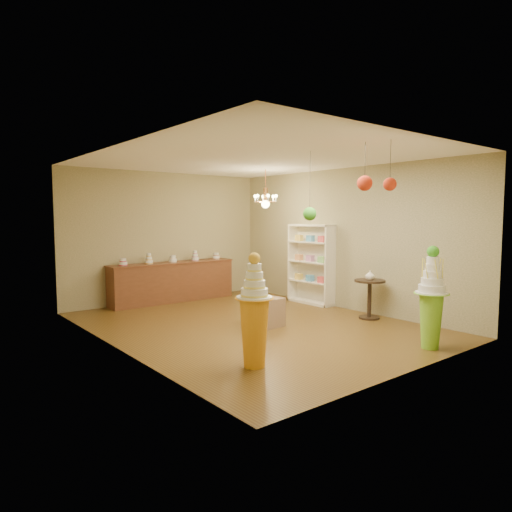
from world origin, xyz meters
TOP-DOWN VIEW (x-y plane):
  - floor at (0.00, 0.00)m, footprint 6.50×6.50m
  - ceiling at (0.00, 0.00)m, footprint 6.50×6.50m
  - wall_back at (0.00, 3.25)m, footprint 5.00×0.04m
  - wall_front at (0.00, -3.25)m, footprint 5.00×0.04m
  - wall_left at (-2.50, 0.00)m, footprint 0.04×6.50m
  - wall_right at (2.50, 0.00)m, footprint 0.04×6.50m
  - pedestal_green at (1.18, -2.84)m, footprint 0.63×0.63m
  - pedestal_orange at (-1.41, -1.84)m, footprint 0.61×0.61m
  - burlap_riser at (0.11, -0.20)m, footprint 0.62×0.62m
  - sideboard at (0.00, 2.97)m, footprint 3.04×0.54m
  - shelving_unit at (2.34, 0.80)m, footprint 0.33×1.20m
  - round_table at (2.10, -1.02)m, footprint 0.70×0.70m
  - vase at (2.10, -1.02)m, footprint 0.21×0.21m
  - pom_red_left at (0.07, -2.43)m, footprint 0.21×0.21m
  - pom_green_mid at (0.09, -1.36)m, footprint 0.21×0.21m
  - pom_red_right at (0.16, -2.77)m, footprint 0.18×0.18m
  - chandelier at (1.34, 1.21)m, footprint 0.58×0.58m

SIDE VIEW (x-z plane):
  - floor at x=0.00m, z-range 0.00..0.00m
  - burlap_riser at x=0.11m, z-range 0.00..0.52m
  - sideboard at x=0.00m, z-range -0.10..1.06m
  - round_table at x=2.10m, z-range 0.11..0.87m
  - pedestal_orange at x=-1.41m, z-range -0.15..1.36m
  - pedestal_green at x=1.18m, z-range -0.14..1.41m
  - vase at x=2.10m, z-range 0.76..0.94m
  - shelving_unit at x=2.34m, z-range 0.00..1.80m
  - wall_back at x=0.00m, z-range 0.00..3.00m
  - wall_front at x=0.00m, z-range 0.00..3.00m
  - wall_left at x=-2.50m, z-range 0.00..3.00m
  - wall_right at x=2.50m, z-range 0.00..3.00m
  - pom_green_mid at x=0.09m, z-range 1.48..2.57m
  - chandelier at x=1.34m, z-range 1.88..2.73m
  - pom_red_right at x=0.16m, z-range 2.07..2.75m
  - pom_red_left at x=0.07m, z-range 2.11..2.77m
  - ceiling at x=0.00m, z-range 3.00..3.00m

